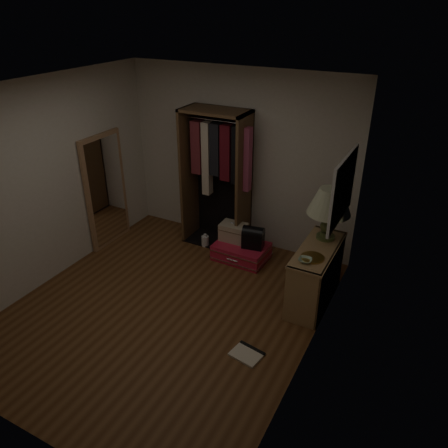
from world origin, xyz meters
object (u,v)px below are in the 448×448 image
(console_bookshelf, at_px, (316,272))
(open_wardrobe, at_px, (218,167))
(floor_mirror, at_px, (106,191))
(pink_suitcase, at_px, (241,251))
(train_case, at_px, (234,232))
(black_bag, at_px, (253,237))
(white_jug, at_px, (205,241))
(table_lamp, at_px, (330,203))

(console_bookshelf, xyz_separation_m, open_wardrobe, (-1.76, 0.75, 0.82))
(floor_mirror, height_order, pink_suitcase, floor_mirror)
(train_case, bearing_deg, black_bag, -10.98)
(console_bookshelf, xyz_separation_m, white_jug, (-1.87, 0.52, -0.32))
(pink_suitcase, xyz_separation_m, black_bag, (0.17, 0.01, 0.28))
(floor_mirror, distance_m, table_lamp, 3.28)
(black_bag, bearing_deg, table_lamp, -19.78)
(train_case, bearing_deg, table_lamp, -11.41)
(console_bookshelf, xyz_separation_m, train_case, (-1.39, 0.51, -0.04))
(console_bookshelf, relative_size, train_case, 2.88)
(open_wardrobe, distance_m, train_case, 0.96)
(console_bookshelf, height_order, white_jug, console_bookshelf)
(console_bookshelf, bearing_deg, pink_suitcase, 160.23)
(pink_suitcase, height_order, white_jug, pink_suitcase)
(console_bookshelf, relative_size, floor_mirror, 0.66)
(pink_suitcase, xyz_separation_m, table_lamp, (1.23, -0.18, 1.12))
(console_bookshelf, height_order, floor_mirror, floor_mirror)
(open_wardrobe, xyz_separation_m, black_bag, (0.71, -0.29, -0.82))
(floor_mirror, xyz_separation_m, white_jug, (1.37, 0.54, -0.77))
(console_bookshelf, bearing_deg, open_wardrobe, 157.04)
(floor_mirror, xyz_separation_m, train_case, (1.85, 0.54, -0.49))
(console_bookshelf, distance_m, black_bag, 1.15)
(white_jug, bearing_deg, table_lamp, -7.74)
(open_wardrobe, relative_size, train_case, 5.27)
(floor_mirror, xyz_separation_m, pink_suitcase, (2.02, 0.47, -0.73))
(white_jug, bearing_deg, train_case, -0.42)
(table_lamp, height_order, white_jug, table_lamp)
(table_lamp, bearing_deg, white_jug, 172.26)
(white_jug, bearing_deg, floor_mirror, -158.45)
(train_case, distance_m, black_bag, 0.34)
(black_bag, distance_m, table_lamp, 1.36)
(black_bag, distance_m, white_jug, 0.88)
(pink_suitcase, relative_size, black_bag, 2.41)
(console_bookshelf, xyz_separation_m, floor_mirror, (-3.24, -0.02, 0.45))
(white_jug, bearing_deg, console_bookshelf, -15.37)
(floor_mirror, height_order, table_lamp, floor_mirror)
(open_wardrobe, bearing_deg, floor_mirror, -152.50)
(pink_suitcase, height_order, black_bag, black_bag)
(black_bag, bearing_deg, open_wardrobe, 148.17)
(console_bookshelf, bearing_deg, table_lamp, 89.82)
(pink_suitcase, distance_m, table_lamp, 1.67)
(open_wardrobe, distance_m, pink_suitcase, 1.27)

